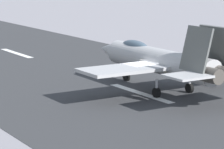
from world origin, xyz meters
name	(u,v)px	position (x,y,z in m)	size (l,w,h in m)	color
ground_plane	(141,93)	(0.00, 0.00, 0.00)	(400.00, 400.00, 0.00)	gray
runway_strip	(141,93)	(-0.02, 0.00, 0.01)	(240.00, 26.00, 0.02)	#2F3032
fighter_jet	(159,60)	(0.03, -1.78, 2.47)	(16.79, 14.63, 5.67)	#A4A4A6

